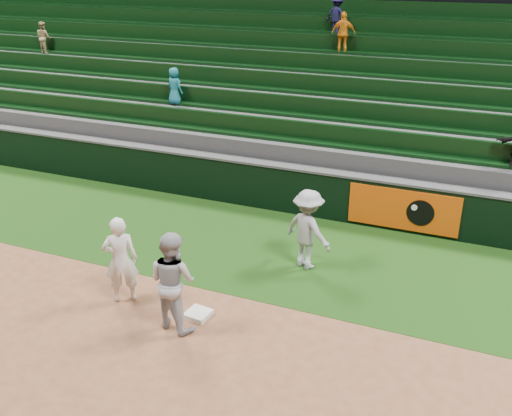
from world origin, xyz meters
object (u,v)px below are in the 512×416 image
(base_coach, at_px, (308,230))
(first_base, at_px, (198,314))
(first_baseman, at_px, (121,260))
(baserunner, at_px, (173,281))

(base_coach, bearing_deg, first_base, 86.84)
(first_baseman, distance_m, baserunner, 1.38)
(baserunner, bearing_deg, base_coach, -102.71)
(first_base, relative_size, baserunner, 0.23)
(first_baseman, xyz_separation_m, base_coach, (2.86, 2.58, 0.01))
(baserunner, distance_m, base_coach, 3.31)
(first_base, xyz_separation_m, base_coach, (1.28, 2.53, 0.84))
(first_base, height_order, baserunner, baserunner)
(baserunner, height_order, base_coach, baserunner)
(first_baseman, xyz_separation_m, baserunner, (1.33, -0.35, 0.05))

